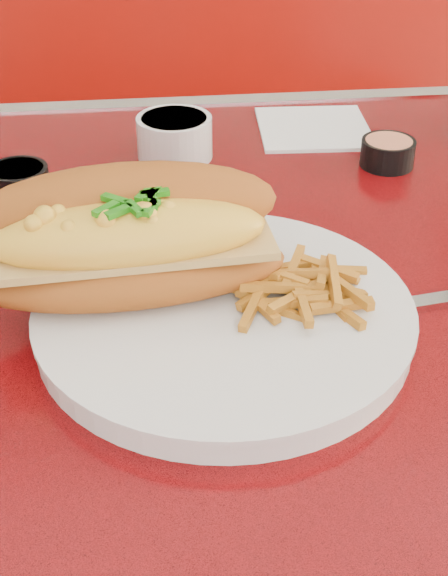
{
  "coord_description": "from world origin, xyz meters",
  "views": [
    {
      "loc": [
        -0.06,
        -0.62,
        1.16
      ],
      "look_at": [
        -0.01,
        -0.1,
        0.81
      ],
      "focal_mm": 50.0,
      "sensor_mm": 36.0,
      "label": 1
    }
  ],
  "objects": [
    {
      "name": "diner_table",
      "position": [
        0.0,
        0.0,
        0.61
      ],
      "size": [
        1.23,
        0.83,
        0.77
      ],
      "color": "red",
      "rests_on": "ground"
    },
    {
      "name": "booth_bench_far",
      "position": [
        0.0,
        0.81,
        0.29
      ],
      "size": [
        1.2,
        0.51,
        0.9
      ],
      "color": "maroon",
      "rests_on": "ground"
    },
    {
      "name": "dinner_plate",
      "position": [
        -0.01,
        -0.1,
        0.78
      ],
      "size": [
        0.36,
        0.36,
        0.02
      ],
      "rotation": [
        0.0,
        0.0,
        0.18
      ],
      "color": "silver",
      "rests_on": "diner_table"
    },
    {
      "name": "mac_hoagie",
      "position": [
        -0.08,
        -0.07,
        0.84
      ],
      "size": [
        0.26,
        0.14,
        0.11
      ],
      "rotation": [
        0.0,
        0.0,
        0.07
      ],
      "color": "#A9581B",
      "rests_on": "dinner_plate"
    },
    {
      "name": "fries_pile",
      "position": [
        0.06,
        -0.1,
        0.8
      ],
      "size": [
        0.11,
        0.1,
        0.03
      ],
      "primitive_type": null,
      "rotation": [
        0.0,
        0.0,
        0.15
      ],
      "color": "orange",
      "rests_on": "dinner_plate"
    },
    {
      "name": "fork",
      "position": [
        0.06,
        -0.07,
        0.79
      ],
      "size": [
        0.05,
        0.13,
        0.0
      ],
      "rotation": [
        0.0,
        0.0,
        1.84
      ],
      "color": "silver",
      "rests_on": "dinner_plate"
    },
    {
      "name": "gravy_ramekin",
      "position": [
        -0.03,
        0.23,
        0.8
      ],
      "size": [
        0.11,
        0.11,
        0.05
      ],
      "rotation": [
        0.0,
        0.0,
        -0.32
      ],
      "color": "silver",
      "rests_on": "diner_table"
    },
    {
      "name": "sauce_cup_left",
      "position": [
        -0.19,
        0.15,
        0.79
      ],
      "size": [
        0.08,
        0.08,
        0.03
      ],
      "rotation": [
        0.0,
        0.0,
        -0.25
      ],
      "color": "black",
      "rests_on": "diner_table"
    },
    {
      "name": "sauce_cup_right",
      "position": [
        0.21,
        0.18,
        0.79
      ],
      "size": [
        0.07,
        0.07,
        0.03
      ],
      "rotation": [
        0.0,
        0.0,
        -0.08
      ],
      "color": "black",
      "rests_on": "diner_table"
    },
    {
      "name": "knife",
      "position": [
        0.11,
        -0.1,
        0.77
      ],
      "size": [
        0.23,
        0.05,
        0.01
      ],
      "rotation": [
        0.0,
        0.0,
        0.15
      ],
      "color": "silver",
      "rests_on": "diner_table"
    },
    {
      "name": "paper_napkin",
      "position": [
        0.15,
        0.29,
        0.77
      ],
      "size": [
        0.14,
        0.14,
        0.0
      ],
      "primitive_type": "cube",
      "rotation": [
        0.0,
        0.0,
        -0.05
      ],
      "color": "white",
      "rests_on": "diner_table"
    }
  ]
}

